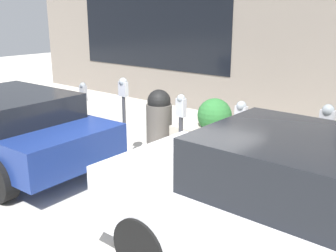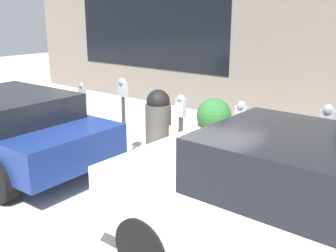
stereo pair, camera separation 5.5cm
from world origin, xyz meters
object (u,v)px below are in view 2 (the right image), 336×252
at_px(parked_car_middle, 8,126).
at_px(trash_bin, 158,117).
at_px(parking_meter_middle, 181,123).
at_px(parking_meter_second, 240,131).
at_px(parking_meter_nearest, 325,141).
at_px(parking_meter_farthest, 83,105).
at_px(parked_car_front, 302,214).
at_px(parking_meter_fourth, 123,103).
at_px(planter_box, 213,134).

height_order(parked_car_middle, trash_bin, parked_car_middle).
bearing_deg(parking_meter_middle, parking_meter_second, 177.17).
bearing_deg(parking_meter_nearest, parking_meter_farthest, -0.09).
bearing_deg(trash_bin, parking_meter_middle, 142.93).
xyz_separation_m(parking_meter_second, trash_bin, (2.54, -1.11, -0.45)).
distance_m(parking_meter_nearest, parking_meter_middle, 2.36).
relative_size(parking_meter_nearest, parking_meter_farthest, 1.20).
bearing_deg(parked_car_middle, parking_meter_farthest, -99.68).
bearing_deg(parked_car_middle, parked_car_front, 178.42).
bearing_deg(parked_car_front, parking_meter_fourth, -20.70).
bearing_deg(parking_meter_second, trash_bin, -23.65).
bearing_deg(parking_meter_fourth, parking_meter_farthest, -2.49).
height_order(parking_meter_farthest, planter_box, parking_meter_farthest).
relative_size(parking_meter_farthest, parked_car_middle, 0.32).
bearing_deg(parking_meter_second, parking_meter_farthest, -0.36).
height_order(parking_meter_nearest, parking_meter_fourth, parking_meter_nearest).
xyz_separation_m(parking_meter_nearest, planter_box, (2.47, -1.25, -0.70)).
bearing_deg(planter_box, parked_car_middle, 47.32).
bearing_deg(parked_car_front, parking_meter_second, -44.92).
xyz_separation_m(parking_meter_nearest, parking_meter_fourth, (3.61, 0.05, -0.01)).
bearing_deg(parking_meter_middle, trash_bin, -37.07).
bearing_deg(parking_meter_middle, parking_meter_nearest, 179.00).
bearing_deg(parked_car_middle, parking_meter_middle, -151.46).
xyz_separation_m(parking_meter_nearest, parked_car_front, (-0.31, 1.51, -0.28)).
xyz_separation_m(parking_meter_nearest, parked_car_middle, (5.05, 1.54, -0.38)).
bearing_deg(parking_meter_nearest, parking_meter_middle, -1.00).
relative_size(parking_meter_nearest, planter_box, 1.17).
xyz_separation_m(parking_meter_second, parking_meter_middle, (1.14, -0.06, -0.10)).
distance_m(parking_meter_second, planter_box, 1.89).
relative_size(parked_car_front, parked_car_middle, 0.97).
relative_size(parking_meter_middle, trash_bin, 1.22).
bearing_deg(parking_meter_middle, parking_meter_farthest, 0.77).
height_order(parking_meter_middle, parking_meter_fourth, parking_meter_fourth).
bearing_deg(planter_box, parking_meter_farthest, 27.73).
bearing_deg(parking_meter_nearest, planter_box, -26.85).
height_order(parking_meter_fourth, trash_bin, parking_meter_fourth).
bearing_deg(parking_meter_fourth, parking_meter_nearest, -179.28).
distance_m(parking_meter_second, parking_meter_farthest, 3.63).
bearing_deg(trash_bin, parked_car_middle, 63.81).
relative_size(parking_meter_second, parked_car_front, 0.36).
relative_size(parking_meter_farthest, planter_box, 0.98).
bearing_deg(trash_bin, parking_meter_farthest, 45.09).
relative_size(parking_meter_middle, parking_meter_fourth, 0.90).
xyz_separation_m(parking_meter_farthest, parked_car_middle, (0.21, 1.55, -0.14)).
xyz_separation_m(planter_box, trash_bin, (1.28, 0.15, 0.16)).
distance_m(parking_meter_second, trash_bin, 2.81).
xyz_separation_m(parking_meter_middle, parking_meter_fourth, (1.26, 0.09, 0.17)).
distance_m(parking_meter_second, parking_meter_middle, 1.15).
bearing_deg(parking_meter_farthest, parking_meter_nearest, 179.91).
height_order(parking_meter_second, planter_box, parking_meter_second).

